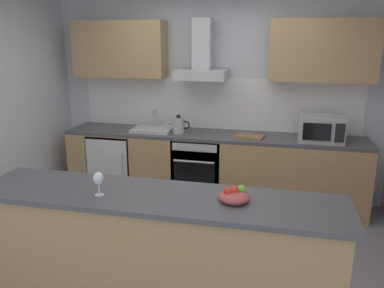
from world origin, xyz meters
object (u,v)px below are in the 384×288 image
oven (199,167)px  fruit_bowl (234,196)px  kettle (179,125)px  range_hood (202,60)px  wine_glass (98,179)px  sink (153,129)px  refrigerator (116,164)px  chopping_board (249,136)px  microwave (321,128)px

oven → fruit_bowl: fruit_bowl is taller
fruit_bowl → kettle: bearing=115.1°
range_hood → wine_glass: bearing=-97.0°
range_hood → sink: bearing=-169.0°
refrigerator → chopping_board: chopping_board is taller
fruit_bowl → sink: bearing=122.1°
chopping_board → oven: bearing=177.8°
kettle → fruit_bowl: size_ratio=1.31×
oven → wine_glass: 2.27m
kettle → oven: bearing=7.4°
range_hood → fruit_bowl: range_hood is taller
range_hood → fruit_bowl: (0.69, -2.19, -0.80)m
refrigerator → wine_glass: 2.42m
wine_glass → range_hood: bearing=83.0°
microwave → chopping_board: 0.82m
sink → refrigerator: bearing=-178.5°
refrigerator → chopping_board: 1.82m
microwave → kettle: (-1.69, -0.01, -0.04)m
oven → range_hood: range_hood is taller
kettle → fruit_bowl: bearing=-64.9°
wine_glass → fruit_bowl: wine_glass is taller
wine_glass → kettle: bearing=89.4°
range_hood → kettle: bearing=-147.7°
sink → chopping_board: (1.23, -0.03, -0.02)m
kettle → fruit_bowl: kettle is taller
kettle → refrigerator: bearing=178.0°
refrigerator → fruit_bowl: size_ratio=3.86×
chopping_board → kettle: bearing=-179.3°
fruit_bowl → microwave: bearing=70.0°
microwave → sink: microwave is taller
sink → fruit_bowl: size_ratio=2.27×
range_hood → oven: bearing=-90.0°
range_hood → refrigerator: bearing=-173.3°
range_hood → chopping_board: (0.62, -0.15, -0.88)m
sink → wine_glass: size_ratio=2.81×
microwave → sink: (-2.04, 0.04, -0.12)m
microwave → chopping_board: microwave is taller
range_hood → fruit_bowl: size_ratio=3.27×
sink → oven: bearing=-1.0°
wine_glass → fruit_bowl: (0.97, 0.11, -0.08)m
refrigerator → microwave: 2.64m
microwave → fruit_bowl: (-0.74, -2.03, -0.07)m
refrigerator → chopping_board: (1.75, -0.02, 0.49)m
oven → microwave: 1.55m
oven → wine_glass: bearing=-97.4°
refrigerator → fruit_bowl: (1.82, -2.06, 0.56)m
kettle → chopping_board: bearing=0.7°
fruit_bowl → wine_glass: bearing=-173.3°
sink → fruit_bowl: 2.45m
kettle → fruit_bowl: (0.95, -2.03, -0.02)m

